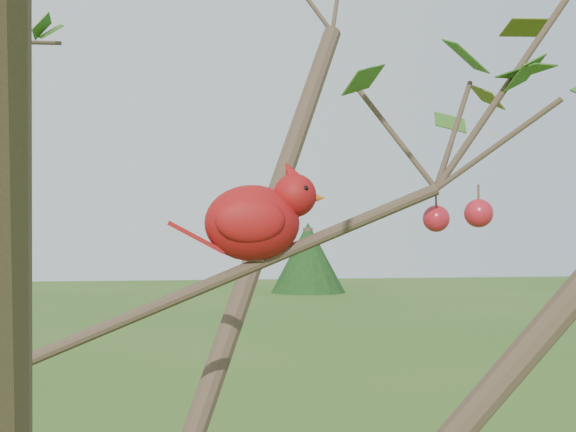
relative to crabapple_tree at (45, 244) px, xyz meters
name	(u,v)px	position (x,y,z in m)	size (l,w,h in m)	color
crabapple_tree	(45,244)	(0.00, 0.00, 0.00)	(2.35, 2.05, 2.95)	#3C2920
cardinal	(258,219)	(0.27, 0.10, 0.03)	(0.22, 0.12, 0.15)	#9E120D
distant_trees	(42,267)	(-3.42, 23.97, -0.80)	(40.61, 11.95, 2.96)	#3C2920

